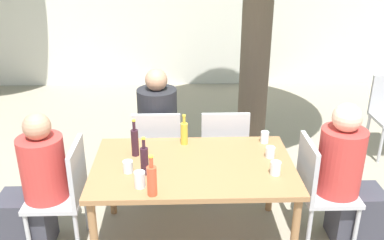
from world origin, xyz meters
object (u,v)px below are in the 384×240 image
object	(u,v)px
person_seated_1	(348,182)
drinking_glass_3	(128,167)
patio_chair_3	(223,147)
drinking_glass_1	(265,137)
drinking_glass_0	(140,180)
soda_bottle_0	(152,180)
wine_bottle_3	(144,160)
person_seated_2	(158,133)
person_seated_0	(35,190)
patio_chair_2	(158,148)
wine_bottle_2	(135,142)
patio_chair_1	(319,186)
drinking_glass_2	(276,168)
drinking_glass_4	(270,152)
dining_table_front	(193,172)
patio_chair_0	(65,190)
oil_cruet_1	(184,133)

from	to	relation	value
person_seated_1	drinking_glass_3	world-z (taller)	person_seated_1
patio_chair_3	drinking_glass_1	xyz separation A→B (m)	(0.32, -0.35, 0.27)
drinking_glass_0	soda_bottle_0	bearing A→B (deg)	-47.60
wine_bottle_3	drinking_glass_0	size ratio (longest dim) A/B	2.47
patio_chair_3	person_seated_2	distance (m)	0.67
person_seated_0	person_seated_1	xyz separation A→B (m)	(2.52, 0.00, 0.03)
person_seated_2	drinking_glass_0	xyz separation A→B (m)	(-0.07, -1.27, 0.23)
patio_chair_2	wine_bottle_2	bearing A→B (deg)	74.84
patio_chair_1	drinking_glass_3	xyz separation A→B (m)	(-1.52, -0.11, 0.26)
person_seated_1	drinking_glass_2	size ratio (longest dim) A/B	11.86
soda_bottle_0	drinking_glass_4	bearing A→B (deg)	29.36
soda_bottle_0	drinking_glass_0	world-z (taller)	soda_bottle_0
person_seated_0	dining_table_front	bearing A→B (deg)	90.00
patio_chair_1	patio_chair_3	distance (m)	1.01
person_seated_0	wine_bottle_3	distance (m)	0.96
patio_chair_3	drinking_glass_4	size ratio (longest dim) A/B	10.23
dining_table_front	patio_chair_3	xyz separation A→B (m)	(0.32, 0.72, -0.14)
drinking_glass_4	person_seated_1	bearing A→B (deg)	-8.78
patio_chair_3	wine_bottle_3	distance (m)	1.15
person_seated_2	drinking_glass_1	xyz separation A→B (m)	(0.95, -0.58, 0.22)
patio_chair_0	patio_chair_1	world-z (taller)	same
patio_chair_1	wine_bottle_3	xyz separation A→B (m)	(-1.39, -0.14, 0.33)
person_seated_0	drinking_glass_0	world-z (taller)	person_seated_0
soda_bottle_0	drinking_glass_4	world-z (taller)	soda_bottle_0
patio_chair_2	drinking_glass_1	bearing A→B (deg)	159.51
person_seated_1	drinking_glass_0	bearing A→B (deg)	101.03
person_seated_1	drinking_glass_0	world-z (taller)	person_seated_1
oil_cruet_1	wine_bottle_3	xyz separation A→B (m)	(-0.30, -0.50, 0.01)
dining_table_front	drinking_glass_1	bearing A→B (deg)	30.19
drinking_glass_0	person_seated_0	bearing A→B (deg)	159.77
wine_bottle_2	patio_chair_3	bearing A→B (deg)	35.29
wine_bottle_3	drinking_glass_3	world-z (taller)	wine_bottle_3
soda_bottle_0	oil_cruet_1	distance (m)	0.82
oil_cruet_1	drinking_glass_2	bearing A→B (deg)	-38.55
person_seated_2	oil_cruet_1	size ratio (longest dim) A/B	4.69
drinking_glass_0	drinking_glass_3	size ratio (longest dim) A/B	1.32
dining_table_front	drinking_glass_2	distance (m)	0.65
drinking_glass_4	patio_chair_0	bearing A→B (deg)	-176.63
patio_chair_0	wine_bottle_2	xyz separation A→B (m)	(0.56, 0.17, 0.34)
person_seated_2	drinking_glass_2	distance (m)	1.47
person_seated_2	soda_bottle_0	size ratio (longest dim) A/B	4.16
person_seated_2	wine_bottle_2	distance (m)	0.85
dining_table_front	drinking_glass_0	bearing A→B (deg)	-140.57
soda_bottle_0	oil_cruet_1	world-z (taller)	soda_bottle_0
drinking_glass_2	dining_table_front	bearing A→B (deg)	164.10
drinking_glass_1	drinking_glass_4	world-z (taller)	drinking_glass_1
dining_table_front	person_seated_2	distance (m)	1.01
person_seated_0	wine_bottle_2	world-z (taller)	person_seated_0
patio_chair_0	person_seated_1	bearing A→B (deg)	90.00
person_seated_1	person_seated_0	bearing A→B (deg)	90.00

